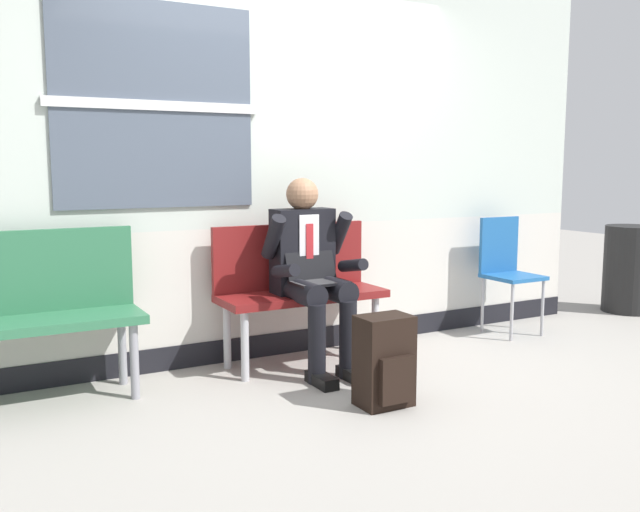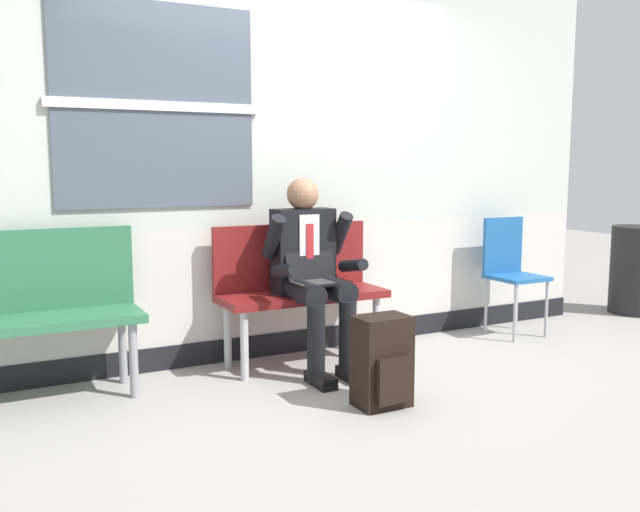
# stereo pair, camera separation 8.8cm
# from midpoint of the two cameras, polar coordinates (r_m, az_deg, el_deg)

# --- Properties ---
(ground_plane) EXTENTS (18.00, 18.00, 0.00)m
(ground_plane) POSITION_cam_midpoint_polar(r_m,az_deg,el_deg) (4.40, 0.30, -9.85)
(ground_plane) COLOR #9E9991
(station_wall) EXTENTS (5.32, 0.17, 2.86)m
(station_wall) POSITION_cam_midpoint_polar(r_m,az_deg,el_deg) (4.77, -3.68, 8.79)
(station_wall) COLOR beige
(station_wall) RESTS_ON ground
(bench_with_person) EXTENTS (1.11, 0.42, 0.93)m
(bench_with_person) POSITION_cam_midpoint_polar(r_m,az_deg,el_deg) (4.58, -2.44, -2.22)
(bench_with_person) COLOR maroon
(bench_with_person) RESTS_ON ground
(bench_empty) EXTENTS (1.18, 0.42, 0.96)m
(bench_empty) POSITION_cam_midpoint_polar(r_m,az_deg,el_deg) (4.13, -23.56, -3.72)
(bench_empty) COLOR #2D6B47
(bench_empty) RESTS_ON ground
(person_seated) EXTENTS (0.57, 0.70, 1.24)m
(person_seated) POSITION_cam_midpoint_polar(r_m,az_deg,el_deg) (4.38, -1.28, -1.06)
(person_seated) COLOR black
(person_seated) RESTS_ON ground
(backpack) EXTENTS (0.29, 0.25, 0.51)m
(backpack) POSITION_cam_midpoint_polar(r_m,az_deg,el_deg) (3.81, 4.75, -8.77)
(backpack) COLOR black
(backpack) RESTS_ON ground
(folding_chair) EXTENTS (0.38, 0.38, 0.91)m
(folding_chair) POSITION_cam_midpoint_polar(r_m,az_deg,el_deg) (5.57, 14.79, -0.65)
(folding_chair) COLOR #1E5999
(folding_chair) RESTS_ON ground
(trash_bin) EXTENTS (0.46, 0.46, 0.78)m
(trash_bin) POSITION_cam_midpoint_polar(r_m,az_deg,el_deg) (6.75, 24.05, -0.99)
(trash_bin) COLOR black
(trash_bin) RESTS_ON ground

